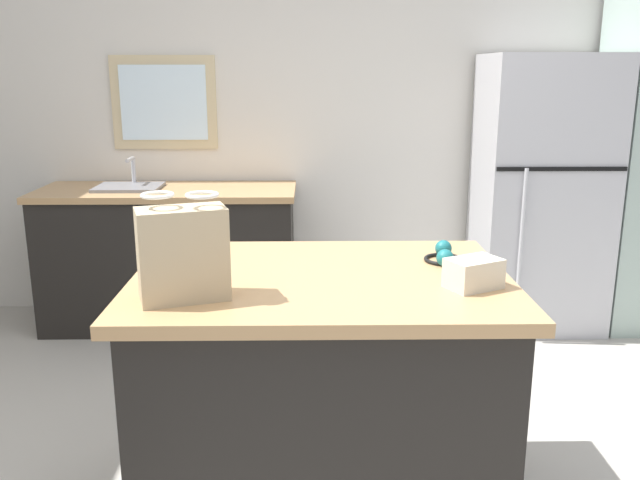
# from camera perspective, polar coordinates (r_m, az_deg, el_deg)

# --- Properties ---
(back_wall) EXTENTS (5.38, 0.13, 2.77)m
(back_wall) POSITION_cam_1_polar(r_m,az_deg,el_deg) (4.53, 0.62, 11.37)
(back_wall) COLOR silver
(back_wall) RESTS_ON ground
(kitchen_island) EXTENTS (1.31, 0.95, 0.92)m
(kitchen_island) POSITION_cam_1_polar(r_m,az_deg,el_deg) (2.51, 0.11, -13.03)
(kitchen_island) COLOR black
(kitchen_island) RESTS_ON ground
(refrigerator) EXTENTS (0.77, 0.67, 1.71)m
(refrigerator) POSITION_cam_1_polar(r_m,az_deg,el_deg) (4.45, 18.32, 3.74)
(refrigerator) COLOR #B7B7BC
(refrigerator) RESTS_ON ground
(sink_counter) EXTENTS (1.62, 0.62, 1.08)m
(sink_counter) POSITION_cam_1_polar(r_m,az_deg,el_deg) (4.41, -12.72, -1.30)
(sink_counter) COLOR black
(sink_counter) RESTS_ON ground
(shopping_bag) EXTENTS (0.30, 0.22, 0.34)m
(shopping_bag) POSITION_cam_1_polar(r_m,az_deg,el_deg) (2.10, -11.64, -1.08)
(shopping_bag) COLOR tan
(shopping_bag) RESTS_ON kitchen_island
(small_box) EXTENTS (0.21, 0.18, 0.10)m
(small_box) POSITION_cam_1_polar(r_m,az_deg,el_deg) (2.25, 12.98, -2.79)
(small_box) COLOR beige
(small_box) RESTS_ON kitchen_island
(bottle) EXTENTS (0.07, 0.07, 0.21)m
(bottle) POSITION_cam_1_polar(r_m,az_deg,el_deg) (2.45, -13.40, -0.34)
(bottle) COLOR white
(bottle) RESTS_ON kitchen_island
(ear_defenders) EXTENTS (0.17, 0.20, 0.06)m
(ear_defenders) POSITION_cam_1_polar(r_m,az_deg,el_deg) (2.54, 10.55, -1.30)
(ear_defenders) COLOR black
(ear_defenders) RESTS_ON kitchen_island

